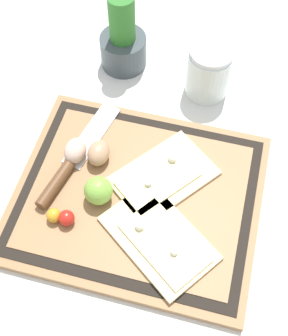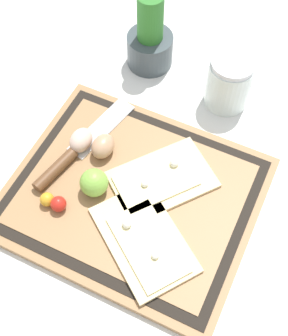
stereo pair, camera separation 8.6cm
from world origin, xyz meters
name	(u,v)px [view 1 (the left image)]	position (x,y,z in m)	size (l,w,h in m)	color
ground_plane	(138,199)	(0.00, 0.00, 0.00)	(6.00, 6.00, 0.00)	silver
cutting_board	(138,197)	(0.00, 0.00, 0.01)	(0.44, 0.38, 0.02)	#997047
pizza_slice_near	(160,239)	(0.06, -0.08, 0.02)	(0.23, 0.21, 0.02)	beige
pizza_slice_far	(162,176)	(0.04, 0.04, 0.02)	(0.21, 0.22, 0.02)	beige
knife	(66,169)	(-0.14, 0.01, 0.03)	(0.09, 0.26, 0.02)	silver
egg_brown	(99,153)	(-0.09, 0.06, 0.04)	(0.04, 0.05, 0.04)	tan
egg_pink	(75,151)	(-0.13, 0.05, 0.04)	(0.04, 0.05, 0.04)	beige
lime	(98,191)	(-0.06, -0.02, 0.04)	(0.05, 0.05, 0.05)	#7FB742
cherry_tomato_red	(66,218)	(-0.10, -0.08, 0.03)	(0.03, 0.03, 0.03)	red
cherry_tomato_yellow	(54,215)	(-0.13, -0.08, 0.03)	(0.03, 0.03, 0.03)	gold
herb_pot	(123,42)	(-0.12, 0.32, 0.06)	(0.10, 0.10, 0.18)	#3D474C
sauce_jar	(208,74)	(0.07, 0.29, 0.05)	(0.09, 0.09, 0.11)	silver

